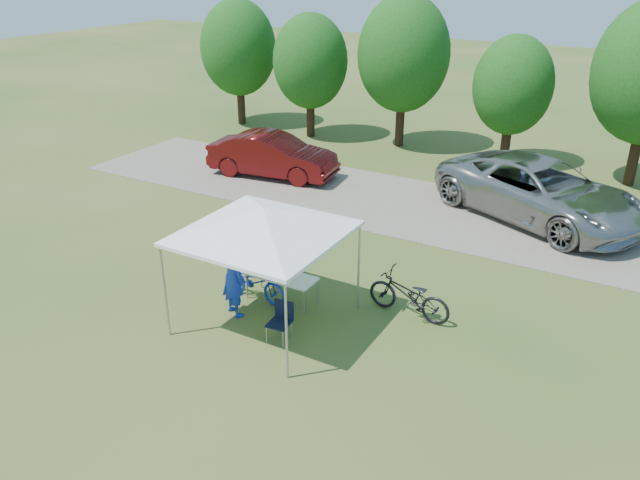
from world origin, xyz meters
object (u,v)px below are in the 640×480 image
object	(u,v)px
folding_chair	(281,318)
cyclist	(233,276)
folding_table	(282,277)
minivan	(540,191)
sedan	(273,155)
bike_blue	(254,281)
cooler	(270,265)
bike_dark	(409,295)

from	to	relation	value
folding_chair	cyclist	size ratio (longest dim) A/B	0.45
folding_chair	folding_table	bearing A→B (deg)	117.68
minivan	sedan	world-z (taller)	minivan
folding_table	minivan	world-z (taller)	minivan
bike_blue	sedan	size ratio (longest dim) A/B	0.38
cyclist	sedan	distance (m)	9.58
folding_table	bike_blue	bearing A→B (deg)	-161.53
folding_chair	minivan	xyz separation A→B (m)	(3.21, 9.39, 0.42)
folding_table	cooler	bearing A→B (deg)	180.00
folding_table	folding_chair	distance (m)	1.55
folding_chair	bike_blue	size ratio (longest dim) A/B	0.49
bike_blue	cyclist	bearing A→B (deg)	-177.64
sedan	bike_dark	bearing A→B (deg)	-136.86
folding_chair	cooler	size ratio (longest dim) A/B	1.74
bike_dark	cyclist	bearing A→B (deg)	-57.59
folding_table	sedan	world-z (taller)	sedan
cooler	cyclist	bearing A→B (deg)	-107.15
folding_chair	cyclist	xyz separation A→B (m)	(-1.47, 0.31, 0.45)
folding_table	bike_blue	xyz separation A→B (m)	(-0.63, -0.21, -0.18)
folding_chair	cyclist	bearing A→B (deg)	163.06
bike_blue	sedan	xyz separation A→B (m)	(-4.59, 7.63, 0.33)
folding_chair	minivan	size ratio (longest dim) A/B	0.13
bike_dark	sedan	bearing A→B (deg)	-125.40
folding_chair	minivan	bearing A→B (deg)	65.97
minivan	sedan	xyz separation A→B (m)	(-9.26, -0.68, -0.13)
bike_blue	minivan	xyz separation A→B (m)	(4.68, 8.30, 0.46)
bike_dark	minivan	distance (m)	7.33
bike_blue	folding_table	bearing A→B (deg)	-68.78
bike_blue	bike_dark	world-z (taller)	bike_dark
cooler	bike_blue	distance (m)	0.54
cooler	cyclist	world-z (taller)	cyclist
cyclist	bike_blue	size ratio (longest dim) A/B	1.08
bike_blue	sedan	distance (m)	8.90
cyclist	sedan	world-z (taller)	cyclist
folding_table	folding_chair	xyz separation A→B (m)	(0.84, -1.30, -0.14)
folding_chair	cyclist	world-z (taller)	cyclist
folding_table	bike_dark	bearing A→B (deg)	17.48
bike_dark	bike_blue	bearing A→B (deg)	-68.54
bike_dark	cooler	bearing A→B (deg)	-70.45
folding_table	sedan	xyz separation A→B (m)	(-5.21, 7.42, 0.15)
folding_table	folding_chair	bearing A→B (deg)	-57.17
minivan	cyclist	bearing A→B (deg)	177.50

